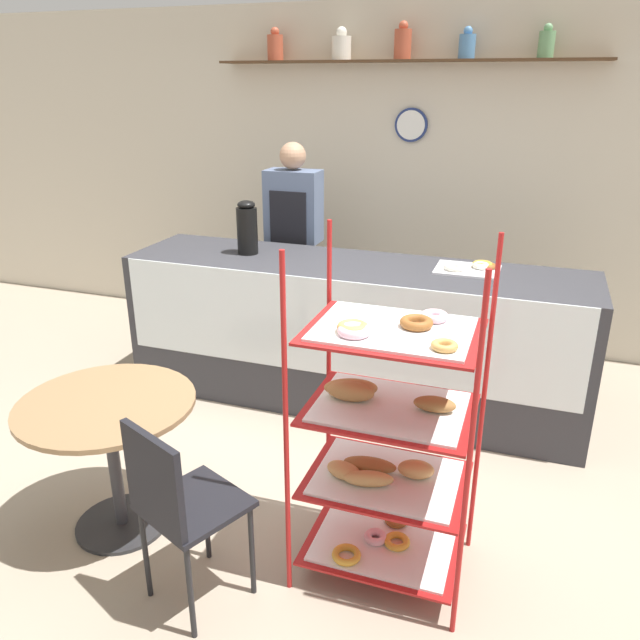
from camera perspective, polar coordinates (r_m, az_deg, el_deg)
The scene contains 9 objects.
ground_plane at distance 3.67m, azimuth -1.92°, elevation -14.37°, with size 14.00×14.00×0.00m, color gray.
back_wall at distance 5.31m, azimuth 7.38°, elevation 12.76°, with size 10.00×0.30×2.70m.
display_counter at distance 4.28m, azimuth 2.95°, elevation -1.29°, with size 3.09×0.75×0.99m.
pastry_rack at distance 2.75m, azimuth 5.97°, elevation -10.74°, with size 0.75×0.56×1.56m.
person_worker at distance 4.86m, azimuth -2.39°, elevation 6.90°, with size 0.41×0.23×1.70m.
cafe_table at distance 3.21m, azimuth -18.65°, elevation -9.71°, with size 0.84×0.84×0.71m.
cafe_chair at distance 2.68m, azimuth -13.00°, elevation -15.69°, with size 0.50×0.50×0.89m.
coffee_carafe at distance 4.36m, azimuth -6.68°, elevation 8.36°, with size 0.14×0.14×0.37m.
donut_tray_counter at distance 4.09m, azimuth 13.72°, elevation 4.69°, with size 0.40×0.31×0.05m.
Camera 1 is at (1.10, -2.77, 2.14)m, focal length 35.00 mm.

